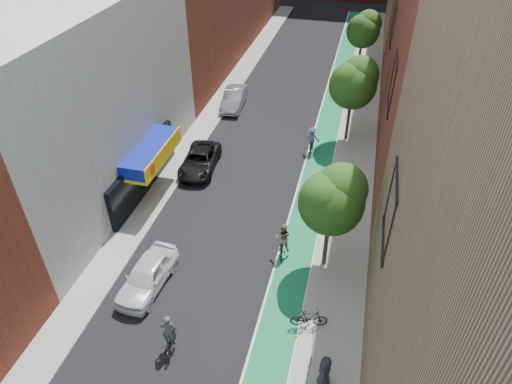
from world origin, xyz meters
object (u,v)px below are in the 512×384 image
Objects in this scene: cyclist_lane_mid at (314,192)px; cyclist_lead at (169,339)px; parked_car_silver at (234,98)px; cyclist_lane_far at (312,141)px; parked_car_white at (147,275)px; cyclist_lane_near at (283,242)px; pedestrian at (325,372)px; parked_car_black at (200,161)px.

cyclist_lead is at bearing 64.37° from cyclist_lane_mid.
cyclist_lane_far is (7.80, -5.95, 0.14)m from parked_car_silver.
parked_car_silver is (-1.41, 21.24, 0.02)m from parked_car_white.
cyclist_lane_near is 8.11m from pedestrian.
cyclist_lead reaches higher than cyclist_lane_near.
cyclist_lane_near is at bearing 74.43° from cyclist_lane_mid.
parked_car_black is 1.04× the size of parked_car_silver.
pedestrian is (7.05, -0.14, 0.31)m from cyclist_lead.
parked_car_black is 2.56× the size of cyclist_lane_mid.
cyclist_lane_mid is (4.79, 12.59, -0.01)m from cyclist_lead.
cyclist_lane_near is (6.39, 3.99, 0.18)m from parked_car_white.
cyclist_lead is at bearing -91.70° from pedestrian.
cyclist_lane_near is 1.11× the size of cyclist_lane_mid.
parked_car_white is 2.51× the size of pedestrian.
parked_car_white is at bearing 46.71° from cyclist_lane_mid.
cyclist_lane_near reaches higher than parked_car_black.
parked_car_white is 0.91× the size of parked_car_black.
cyclist_lane_far is at bearing -85.23° from cyclist_lane_mid.
pedestrian is (9.65, -3.43, 0.28)m from parked_car_white.
cyclist_lane_far is at bearing -41.31° from parked_car_silver.
parked_car_silver is 2.22× the size of cyclist_lane_near.
cyclist_lane_far is 19.01m from pedestrian.
cyclist_lead reaches higher than pedestrian.
parked_car_black is 18.05m from pedestrian.
cyclist_lane_far reaches higher than cyclist_lane_mid.
cyclist_lead reaches higher than parked_car_white.
cyclist_lane_far is (-1.01, 6.00, 0.20)m from cyclist_lane_mid.
cyclist_lead reaches higher than cyclist_lane_mid.
parked_car_black is 8.54m from cyclist_lane_far.
cyclist_lane_far is at bearing 24.52° from parked_car_black.
cyclist_lane_far is (6.39, 15.29, 0.16)m from parked_car_white.
cyclist_lane_near is (7.43, -7.11, 0.27)m from parked_car_black.
parked_car_silver reaches higher than parked_car_black.
cyclist_lane_mid is (7.40, 9.30, -0.04)m from parked_car_white.
parked_car_white is at bearing -65.51° from cyclist_lead.
pedestrian reaches higher than parked_car_silver.
cyclist_lane_near is 11.30m from cyclist_lane_far.
cyclist_lane_near reaches higher than pedestrian.
pedestrian is (10.70, -14.53, 0.36)m from parked_car_black.
parked_car_white is 2.21× the size of cyclist_lane_far.
cyclist_lane_near reaches higher than cyclist_lane_mid.
cyclist_lane_far reaches higher than pedestrian.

